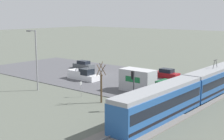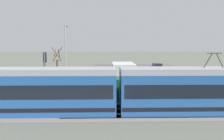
% 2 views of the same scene
% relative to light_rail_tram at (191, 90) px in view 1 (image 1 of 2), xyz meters
% --- Properties ---
extents(ground_plane, '(320.00, 320.00, 0.00)m').
position_rel_light_rail_tram_xyz_m(ground_plane, '(-6.05, -21.37, -1.73)').
color(ground_plane, '#565B51').
extents(road_surface, '(20.47, 45.60, 0.08)m').
position_rel_light_rail_tram_xyz_m(road_surface, '(-6.05, -21.37, -1.69)').
color(road_surface, '#4C4C51').
rests_on(road_surface, ground).
extents(rail_bed, '(53.00, 4.40, 0.22)m').
position_rel_light_rail_tram_xyz_m(rail_bed, '(-6.05, -0.00, -1.69)').
color(rail_bed, slate).
rests_on(rail_bed, ground).
extents(light_rail_tram, '(28.75, 2.66, 4.54)m').
position_rel_light_rail_tram_xyz_m(light_rail_tram, '(0.00, 0.00, 0.00)').
color(light_rail_tram, '#235193').
rests_on(light_rail_tram, ground).
extents(box_truck, '(2.49, 8.35, 3.09)m').
position_rel_light_rail_tram_xyz_m(box_truck, '(-1.04, -7.42, -0.23)').
color(box_truck, '#0C4723').
rests_on(box_truck, ground).
extents(pickup_truck, '(1.97, 5.71, 1.91)m').
position_rel_light_rail_tram_xyz_m(pickup_truck, '(-1.70, -19.93, -0.94)').
color(pickup_truck, silver).
rests_on(pickup_truck, ground).
extents(sedan_car_0, '(1.75, 4.27, 1.57)m').
position_rel_light_rail_tram_xyz_m(sedan_car_0, '(-11.79, -10.08, -1.01)').
color(sedan_car_0, maroon).
rests_on(sedan_car_0, ground).
extents(sedan_car_1, '(1.83, 4.49, 1.41)m').
position_rel_light_rail_tram_xyz_m(sedan_car_1, '(-7.67, -12.18, -1.07)').
color(sedan_car_1, '#4C5156').
rests_on(sedan_car_1, ground).
extents(sedan_car_2, '(1.79, 4.54, 1.53)m').
position_rel_light_rail_tram_xyz_m(sedan_car_2, '(-9.44, -27.69, -1.02)').
color(sedan_car_2, '#4C5156').
rests_on(sedan_car_2, ground).
extents(traffic_light_pole, '(0.28, 0.47, 4.57)m').
position_rel_light_rail_tram_xyz_m(traffic_light_pole, '(6.56, -3.87, 1.26)').
color(traffic_light_pole, '#47474C').
rests_on(traffic_light_pole, ground).
extents(street_tree, '(1.19, 0.99, 5.06)m').
position_rel_light_rail_tram_xyz_m(street_tree, '(6.51, -8.72, 0.57)').
color(street_tree, brown).
rests_on(street_tree, ground).
extents(street_lamp_near_crossing, '(0.36, 1.95, 8.61)m').
position_rel_light_rail_tram_xyz_m(street_lamp_near_crossing, '(7.63, -20.17, 3.20)').
color(street_lamp_near_crossing, gray).
rests_on(street_lamp_near_crossing, ground).
extents(no_parking_sign, '(0.32, 0.08, 2.07)m').
position_rel_light_rail_tram_xyz_m(no_parking_sign, '(6.22, -12.55, -0.46)').
color(no_parking_sign, gray).
rests_on(no_parking_sign, ground).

